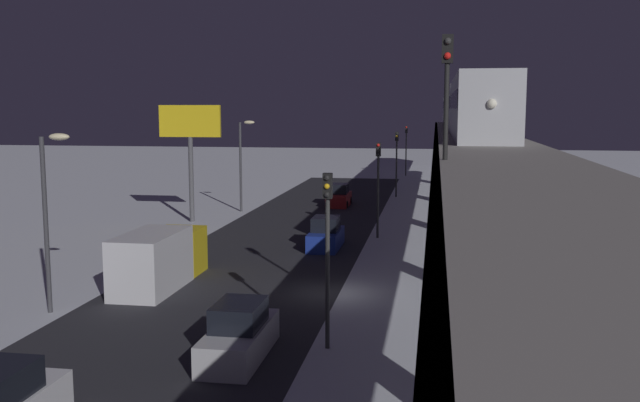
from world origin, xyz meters
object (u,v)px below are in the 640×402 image
subway_train (462,107)px  commercial_billboard (190,133)px  sedan_red (339,197)px  traffic_light_far (397,154)px  traffic_light_near (327,235)px  traffic_light_mid (378,176)px  rail_signal (447,75)px  sedan_blue (326,235)px  sedan_silver (239,335)px  delivery_van (160,259)px  traffic_light_distant (406,143)px

subway_train → commercial_billboard: subway_train is taller
sedan_red → traffic_light_far: size_ratio=0.70×
sedan_red → commercial_billboard: 15.77m
traffic_light_near → traffic_light_mid: bearing=-90.0°
rail_signal → traffic_light_mid: bearing=-80.2°
rail_signal → sedan_blue: 22.43m
sedan_silver → traffic_light_mid: 24.03m
sedan_red → delivery_van: size_ratio=0.60×
subway_train → sedan_blue: 28.88m
traffic_light_mid → traffic_light_distant: 44.40m
subway_train → sedan_silver: bearing=78.9°
sedan_blue → traffic_light_distant: 48.60m
subway_train → commercial_billboard: bearing=40.5°
delivery_van → traffic_light_near: traffic_light_near is taller
subway_train → traffic_light_distant: subway_train is taller
sedan_red → commercial_billboard: (9.96, 10.63, 6.04)m
sedan_silver → sedan_blue: bearing=90.0°
rail_signal → delivery_van: (13.55, -8.78, -8.38)m
sedan_silver → traffic_light_distant: 68.16m
sedan_red → traffic_light_near: traffic_light_near is taller
subway_train → sedan_red: 15.22m
traffic_light_mid → traffic_light_far: size_ratio=1.00×
sedan_silver → traffic_light_far: traffic_light_far is taller
subway_train → traffic_light_mid: subway_train is taller
rail_signal → traffic_light_far: bearing=-84.9°
traffic_light_near → traffic_light_distant: size_ratio=1.00×
rail_signal → sedan_silver: (6.95, 0.25, -8.93)m
sedan_silver → subway_train: bearing=78.9°
sedan_silver → rail_signal: bearing=2.1°
traffic_light_near → commercial_billboard: commercial_billboard is taller
traffic_light_mid → commercial_billboard: 15.56m
rail_signal → traffic_light_far: rail_signal is taller
sedan_red → delivery_van: delivery_van is taller
traffic_light_far → traffic_light_distant: size_ratio=1.00×
subway_train → sedan_blue: subway_train is taller
traffic_light_far → delivery_van: bearing=75.5°
sedan_blue → traffic_light_far: size_ratio=0.67×
rail_signal → commercial_billboard: 33.70m
sedan_red → traffic_light_mid: size_ratio=0.70×
delivery_van → traffic_light_mid: size_ratio=1.16×
sedan_red → traffic_light_mid: traffic_light_mid is taller
traffic_light_near → traffic_light_mid: (0.00, -22.20, 0.00)m
rail_signal → delivery_van: bearing=-32.9°
sedan_blue → traffic_light_mid: 6.00m
sedan_silver → traffic_light_near: size_ratio=0.75×
sedan_red → traffic_light_distant: bearing=80.9°
traffic_light_mid → traffic_light_far: same height
sedan_blue → subway_train: bearing=71.0°
sedan_blue → traffic_light_mid: size_ratio=0.67×
subway_train → traffic_light_mid: bearing=74.6°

